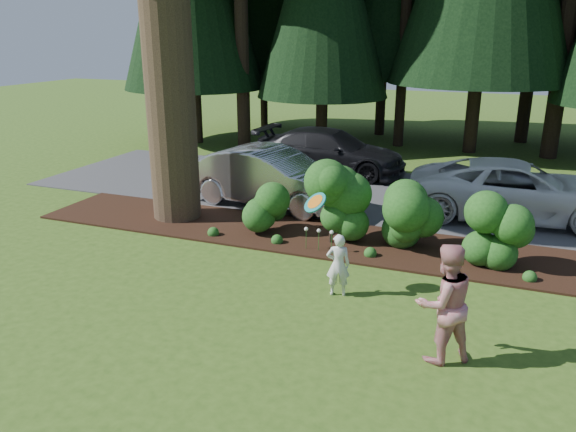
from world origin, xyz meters
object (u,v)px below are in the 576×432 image
at_px(car_white_suv, 516,190).
at_px(frisbee, 315,202).
at_px(car_dark_suv, 330,151).
at_px(child, 338,265).
at_px(adult, 444,303).
at_px(car_silver_wagon, 271,177).

bearing_deg(car_white_suv, frisbee, 144.22).
xyz_separation_m(car_dark_suv, child, (2.97, -9.05, -0.18)).
distance_m(adult, frisbee, 3.10).
height_order(car_silver_wagon, adult, adult).
height_order(car_silver_wagon, child, car_silver_wagon).
distance_m(car_white_suv, child, 6.80).
distance_m(car_silver_wagon, car_dark_suv, 4.30).
height_order(car_white_suv, car_dark_suv, car_dark_suv).
bearing_deg(car_white_suv, adult, 167.08).
xyz_separation_m(child, adult, (2.08, -1.55, 0.33)).
height_order(car_dark_suv, child, car_dark_suv).
distance_m(child, adult, 2.61).
relative_size(car_silver_wagon, frisbee, 9.37).
relative_size(car_white_suv, car_dark_suv, 1.04).
distance_m(car_white_suv, frisbee, 7.09).
bearing_deg(car_silver_wagon, car_dark_suv, 2.92).
xyz_separation_m(child, frisbee, (-0.47, 0.00, 1.17)).
bearing_deg(adult, car_white_suv, -133.88).
distance_m(car_white_suv, adult, 7.68).
xyz_separation_m(car_white_suv, frisbee, (-3.54, -6.06, 0.99)).
bearing_deg(car_dark_suv, adult, -151.57).
relative_size(car_dark_suv, child, 4.32).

